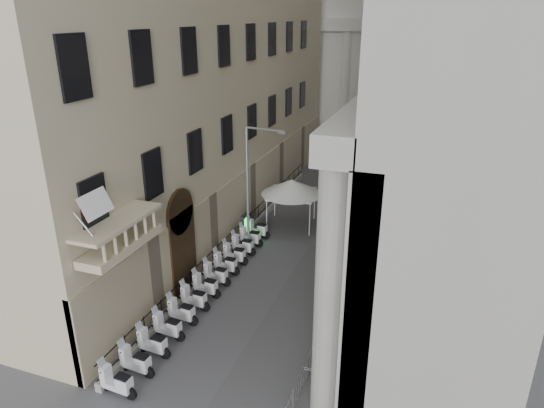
% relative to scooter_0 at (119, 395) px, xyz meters
% --- Properties ---
extents(iron_fence, '(0.30, 28.00, 1.40)m').
position_rel_scooter_0_xyz_m(iron_fence, '(-0.80, 13.82, 0.00)').
color(iron_fence, black).
rests_on(iron_fence, ground).
extents(blue_awning, '(1.60, 3.00, 3.00)m').
position_rel_scooter_0_xyz_m(blue_awning, '(7.65, 21.82, 0.00)').
color(blue_awning, navy).
rests_on(blue_awning, ground).
extents(flag, '(1.00, 1.40, 8.20)m').
position_rel_scooter_0_xyz_m(flag, '(-0.50, 0.82, 0.00)').
color(flag, '#9E0C11').
rests_on(flag, ground).
extents(scooter_0, '(1.43, 0.65, 1.50)m').
position_rel_scooter_0_xyz_m(scooter_0, '(0.00, 0.00, 0.00)').
color(scooter_0, white).
rests_on(scooter_0, ground).
extents(scooter_1, '(1.43, 0.65, 1.50)m').
position_rel_scooter_0_xyz_m(scooter_1, '(0.00, 1.24, 0.00)').
color(scooter_1, white).
rests_on(scooter_1, ground).
extents(scooter_2, '(1.43, 0.65, 1.50)m').
position_rel_scooter_0_xyz_m(scooter_2, '(0.00, 2.48, 0.00)').
color(scooter_2, white).
rests_on(scooter_2, ground).
extents(scooter_3, '(1.43, 0.65, 1.50)m').
position_rel_scooter_0_xyz_m(scooter_3, '(0.00, 3.72, 0.00)').
color(scooter_3, white).
rests_on(scooter_3, ground).
extents(scooter_4, '(1.43, 0.65, 1.50)m').
position_rel_scooter_0_xyz_m(scooter_4, '(0.00, 4.96, 0.00)').
color(scooter_4, white).
rests_on(scooter_4, ground).
extents(scooter_5, '(1.43, 0.65, 1.50)m').
position_rel_scooter_0_xyz_m(scooter_5, '(0.00, 6.20, 0.00)').
color(scooter_5, white).
rests_on(scooter_5, ground).
extents(scooter_6, '(1.43, 0.65, 1.50)m').
position_rel_scooter_0_xyz_m(scooter_6, '(0.00, 7.44, 0.00)').
color(scooter_6, white).
rests_on(scooter_6, ground).
extents(scooter_7, '(1.43, 0.65, 1.50)m').
position_rel_scooter_0_xyz_m(scooter_7, '(0.00, 8.68, 0.00)').
color(scooter_7, white).
rests_on(scooter_7, ground).
extents(scooter_8, '(1.43, 0.65, 1.50)m').
position_rel_scooter_0_xyz_m(scooter_8, '(0.00, 9.92, 0.00)').
color(scooter_8, white).
rests_on(scooter_8, ground).
extents(scooter_9, '(1.43, 0.65, 1.50)m').
position_rel_scooter_0_xyz_m(scooter_9, '(0.00, 11.16, 0.00)').
color(scooter_9, white).
rests_on(scooter_9, ground).
extents(scooter_10, '(1.43, 0.65, 1.50)m').
position_rel_scooter_0_xyz_m(scooter_10, '(0.00, 12.40, 0.00)').
color(scooter_10, white).
rests_on(scooter_10, ground).
extents(scooter_11, '(1.43, 0.65, 1.50)m').
position_rel_scooter_0_xyz_m(scooter_11, '(0.00, 13.64, 0.00)').
color(scooter_11, white).
rests_on(scooter_11, ground).
extents(scooter_12, '(1.43, 0.65, 1.50)m').
position_rel_scooter_0_xyz_m(scooter_12, '(0.00, 14.88, 0.00)').
color(scooter_12, white).
rests_on(scooter_12, ground).
extents(barrier_1, '(0.60, 2.40, 1.10)m').
position_rel_scooter_0_xyz_m(barrier_1, '(6.61, 2.55, 0.00)').
color(barrier_1, '#A1A4A9').
rests_on(barrier_1, ground).
extents(barrier_2, '(0.60, 2.40, 1.10)m').
position_rel_scooter_0_xyz_m(barrier_2, '(6.61, 5.05, 0.00)').
color(barrier_2, '#A1A4A9').
rests_on(barrier_2, ground).
extents(barrier_3, '(0.60, 2.40, 1.10)m').
position_rel_scooter_0_xyz_m(barrier_3, '(6.61, 7.55, 0.00)').
color(barrier_3, '#A1A4A9').
rests_on(barrier_3, ground).
extents(barrier_4, '(0.60, 2.40, 1.10)m').
position_rel_scooter_0_xyz_m(barrier_4, '(6.61, 10.05, 0.00)').
color(barrier_4, '#A1A4A9').
rests_on(barrier_4, ground).
extents(barrier_5, '(0.60, 2.40, 1.10)m').
position_rel_scooter_0_xyz_m(barrier_5, '(6.61, 12.55, 0.00)').
color(barrier_5, '#A1A4A9').
rests_on(barrier_5, ground).
extents(barrier_6, '(0.60, 2.40, 1.10)m').
position_rel_scooter_0_xyz_m(barrier_6, '(6.61, 15.05, 0.00)').
color(barrier_6, '#A1A4A9').
rests_on(barrier_6, ground).
extents(barrier_7, '(0.60, 2.40, 1.10)m').
position_rel_scooter_0_xyz_m(barrier_7, '(6.61, 17.55, 0.00)').
color(barrier_7, '#A1A4A9').
rests_on(barrier_7, ground).
extents(security_tent, '(4.10, 4.10, 3.33)m').
position_rel_scooter_0_xyz_m(security_tent, '(1.69, 17.35, 2.78)').
color(security_tent, white).
rests_on(security_tent, ground).
extents(street_lamp, '(2.55, 0.52, 7.83)m').
position_rel_scooter_0_xyz_m(street_lamp, '(0.50, 12.79, 4.65)').
color(street_lamp, '#96989E').
rests_on(street_lamp, ground).
extents(info_kiosk, '(0.31, 0.82, 1.71)m').
position_rel_scooter_0_xyz_m(info_kiosk, '(-0.70, 14.46, 0.86)').
color(info_kiosk, black).
rests_on(info_kiosk, ground).
extents(pedestrian_a, '(0.73, 0.55, 1.83)m').
position_rel_scooter_0_xyz_m(pedestrian_a, '(3.79, 23.94, 0.91)').
color(pedestrian_a, '#0D1234').
rests_on(pedestrian_a, ground).
extents(pedestrian_b, '(0.95, 0.90, 1.54)m').
position_rel_scooter_0_xyz_m(pedestrian_b, '(4.17, 26.57, 0.77)').
color(pedestrian_b, black).
rests_on(pedestrian_b, ground).
extents(pedestrian_c, '(0.87, 0.60, 1.70)m').
position_rel_scooter_0_xyz_m(pedestrian_c, '(4.11, 31.82, 0.85)').
color(pedestrian_c, black).
rests_on(pedestrian_c, ground).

